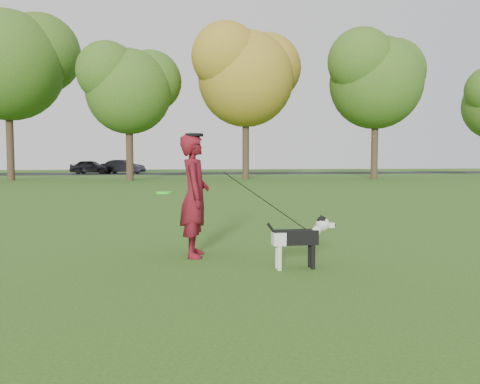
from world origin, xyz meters
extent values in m
plane|color=#285116|center=(0.00, 0.00, 0.00)|extent=(120.00, 120.00, 0.00)
cube|color=black|center=(0.00, 40.00, 0.01)|extent=(120.00, 7.00, 0.02)
imported|color=#610D15|center=(-0.88, 0.22, 0.88)|extent=(0.48, 0.68, 1.77)
cube|color=black|center=(0.36, -0.73, 0.41)|extent=(0.57, 0.18, 0.19)
cube|color=silver|center=(0.14, -0.73, 0.40)|extent=(0.16, 0.18, 0.17)
cylinder|color=silver|center=(0.14, -0.79, 0.16)|extent=(0.06, 0.06, 0.31)
cylinder|color=silver|center=(0.14, -0.66, 0.16)|extent=(0.06, 0.06, 0.31)
cylinder|color=black|center=(0.58, -0.79, 0.16)|extent=(0.06, 0.06, 0.31)
cylinder|color=black|center=(0.58, -0.66, 0.16)|extent=(0.06, 0.06, 0.31)
cylinder|color=silver|center=(0.62, -0.73, 0.45)|extent=(0.19, 0.11, 0.20)
sphere|color=silver|center=(0.72, -0.73, 0.57)|extent=(0.18, 0.18, 0.18)
sphere|color=black|center=(0.71, -0.73, 0.61)|extent=(0.14, 0.14, 0.14)
cube|color=silver|center=(0.82, -0.73, 0.55)|extent=(0.11, 0.07, 0.06)
sphere|color=black|center=(0.88, -0.73, 0.55)|extent=(0.04, 0.04, 0.04)
cone|color=black|center=(0.71, -0.77, 0.66)|extent=(0.06, 0.06, 0.07)
cone|color=black|center=(0.71, -0.68, 0.66)|extent=(0.06, 0.06, 0.07)
cylinder|color=black|center=(0.08, -0.73, 0.47)|extent=(0.20, 0.04, 0.26)
cylinder|color=black|center=(0.56, -0.73, 0.46)|extent=(0.13, 0.13, 0.02)
imported|color=black|center=(-8.91, 40.00, 0.69)|extent=(4.15, 2.36, 1.33)
imported|color=black|center=(-5.90, 40.00, 0.69)|extent=(4.31, 2.70, 1.34)
cylinder|color=#33ED1D|center=(-1.31, 0.12, 0.94)|extent=(0.23, 0.23, 0.02)
cylinder|color=black|center=(-0.88, 0.22, 1.75)|extent=(0.26, 0.26, 0.04)
cylinder|color=#38281C|center=(-12.00, 27.00, 2.73)|extent=(0.48, 0.48, 5.46)
sphere|color=#426B1E|center=(-12.00, 27.00, 8.37)|extent=(7.28, 7.28, 7.28)
cylinder|color=#38281C|center=(-4.00, 25.50, 2.10)|extent=(0.48, 0.48, 4.20)
sphere|color=#426B1E|center=(-4.00, 25.50, 6.44)|extent=(5.60, 5.60, 5.60)
cylinder|color=#38281C|center=(4.00, 26.50, 2.52)|extent=(0.48, 0.48, 5.04)
sphere|color=#A58426|center=(4.00, 26.50, 7.73)|extent=(6.72, 6.72, 6.72)
cylinder|color=#38281C|center=(13.00, 25.00, 2.42)|extent=(0.48, 0.48, 4.83)
sphere|color=#426B1E|center=(13.00, 25.00, 7.41)|extent=(6.44, 6.44, 6.44)
camera|label=1|loc=(-1.20, -6.51, 1.41)|focal=35.00mm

